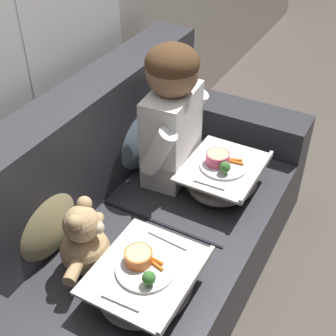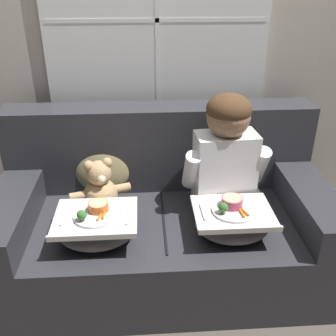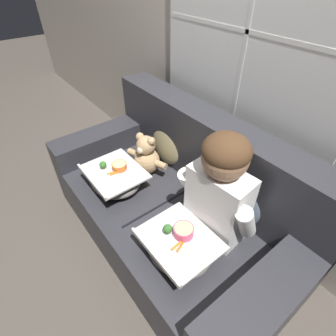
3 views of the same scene
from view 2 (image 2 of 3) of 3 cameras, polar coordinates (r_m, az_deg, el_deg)
ground_plane at (r=2.45m, az=-0.65°, el=-14.56°), size 14.00×14.00×0.00m
wall_back_with_window at (r=2.43m, az=-1.64°, el=19.45°), size 8.00×0.08×2.60m
couch at (r=2.31m, az=-0.80°, el=-7.37°), size 1.82×0.92×0.92m
throw_pillow_behind_child at (r=2.38m, az=7.20°, el=1.06°), size 0.40×0.19×0.41m
throw_pillow_behind_teddy at (r=2.35m, az=-9.50°, el=0.57°), size 0.36×0.17×0.37m
child_figure at (r=2.13m, az=8.44°, el=2.89°), size 0.48×0.24×0.66m
teddy_bear at (r=2.20m, az=-9.79°, el=-3.07°), size 0.34×0.25×0.32m
lap_tray_child at (r=2.05m, az=9.33°, el=-7.61°), size 0.40×0.34×0.21m
lap_tray_teddy at (r=2.01m, az=-10.34°, el=-8.37°), size 0.41×0.35×0.20m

